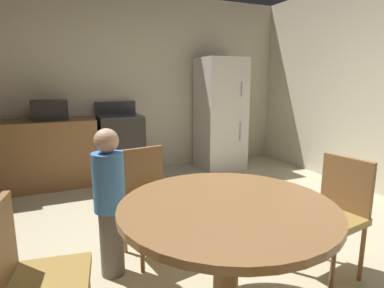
% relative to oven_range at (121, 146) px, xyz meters
% --- Properties ---
extents(ground_plane, '(14.00, 14.00, 0.00)m').
position_rel_oven_range_xyz_m(ground_plane, '(0.24, -2.53, -0.47)').
color(ground_plane, beige).
extents(wall_back, '(5.44, 0.12, 2.70)m').
position_rel_oven_range_xyz_m(wall_back, '(0.24, 0.40, 0.88)').
color(wall_back, beige).
rests_on(wall_back, ground).
extents(kitchen_counter, '(1.83, 0.60, 0.90)m').
position_rel_oven_range_xyz_m(kitchen_counter, '(-1.26, -0.00, -0.02)').
color(kitchen_counter, olive).
rests_on(kitchen_counter, ground).
extents(oven_range, '(0.60, 0.60, 1.10)m').
position_rel_oven_range_xyz_m(oven_range, '(0.00, 0.00, 0.00)').
color(oven_range, '#2D2B28').
rests_on(oven_range, ground).
extents(refrigerator, '(0.68, 0.68, 1.76)m').
position_rel_oven_range_xyz_m(refrigerator, '(1.61, -0.05, 0.41)').
color(refrigerator, silver).
rests_on(refrigerator, ground).
extents(microwave, '(0.44, 0.32, 0.26)m').
position_rel_oven_range_xyz_m(microwave, '(-0.90, -0.00, 0.56)').
color(microwave, black).
rests_on(microwave, kitchen_counter).
extents(dining_table, '(1.17, 1.17, 0.76)m').
position_rel_oven_range_xyz_m(dining_table, '(-0.04, -3.16, 0.13)').
color(dining_table, olive).
rests_on(dining_table, ground).
extents(chair_east, '(0.46, 0.46, 0.87)m').
position_rel_oven_range_xyz_m(chair_east, '(0.94, -3.00, 0.03)').
color(chair_east, olive).
rests_on(chair_east, ground).
extents(chair_west, '(0.46, 0.46, 0.87)m').
position_rel_oven_range_xyz_m(chair_west, '(-1.01, -3.01, 0.03)').
color(chair_west, olive).
rests_on(chair_west, ground).
extents(chair_north, '(0.46, 0.46, 0.87)m').
position_rel_oven_range_xyz_m(chair_north, '(-0.21, -2.18, 0.03)').
color(chair_north, olive).
rests_on(chair_north, ground).
extents(person_child, '(0.30, 0.30, 1.09)m').
position_rel_oven_range_xyz_m(person_child, '(-0.54, -2.37, 0.11)').
color(person_child, '#665B51').
rests_on(person_child, ground).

